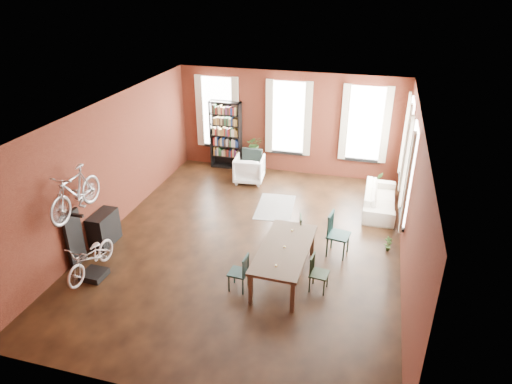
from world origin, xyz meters
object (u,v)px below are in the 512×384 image
(cream_sofa, at_px, (380,196))
(plant_stand, at_px, (254,161))
(dining_table, at_px, (284,262))
(dining_chair_a, at_px, (238,272))
(bike_trainer, at_px, (94,275))
(bookshelf, at_px, (226,135))
(dining_chair_d, at_px, (338,235))
(white_armchair, at_px, (249,168))
(dining_chair_b, at_px, (293,233))
(console_table, at_px, (104,229))
(bicycle_floor, at_px, (88,243))
(dining_chair_c, at_px, (319,274))

(cream_sofa, relative_size, plant_stand, 3.24)
(dining_table, height_order, plant_stand, dining_table)
(dining_chair_a, distance_m, bike_trainer, 3.12)
(bookshelf, xyz_separation_m, cream_sofa, (4.95, -1.70, -0.69))
(dining_chair_a, height_order, bookshelf, bookshelf)
(cream_sofa, bearing_deg, dining_table, 153.24)
(dining_chair_d, xyz_separation_m, cream_sofa, (0.86, 2.51, -0.11))
(bookshelf, xyz_separation_m, white_armchair, (1.03, -0.88, -0.66))
(bookshelf, bearing_deg, plant_stand, -4.45)
(dining_chair_b, distance_m, white_armchair, 3.94)
(console_table, distance_m, plant_stand, 5.59)
(bike_trainer, relative_size, bicycle_floor, 0.31)
(plant_stand, height_order, bicycle_floor, bicycle_floor)
(dining_chair_d, bearing_deg, cream_sofa, -9.77)
(dining_chair_d, height_order, white_armchair, dining_chair_d)
(plant_stand, bearing_deg, white_armchair, -84.68)
(dining_chair_b, relative_size, cream_sofa, 0.42)
(dining_chair_b, relative_size, bike_trainer, 1.85)
(white_armchair, bearing_deg, dining_chair_c, 114.97)
(bookshelf, relative_size, console_table, 2.75)
(plant_stand, bearing_deg, dining_chair_c, -62.26)
(dining_table, relative_size, bike_trainer, 4.65)
(console_table, height_order, plant_stand, console_table)
(plant_stand, bearing_deg, dining_chair_a, -77.36)
(dining_chair_c, relative_size, bike_trainer, 1.68)
(dining_chair_a, bearing_deg, white_armchair, -162.65)
(cream_sofa, relative_size, console_table, 2.60)
(bicycle_floor, bearing_deg, dining_table, 18.68)
(dining_chair_a, distance_m, dining_chair_c, 1.63)
(dining_chair_b, height_order, dining_chair_d, dining_chair_d)
(dining_chair_d, relative_size, white_armchair, 1.16)
(dining_chair_b, bearing_deg, bookshelf, -157.04)
(dining_chair_d, distance_m, console_table, 5.46)
(dining_table, xyz_separation_m, bicycle_floor, (-3.86, -1.10, 0.51))
(bike_trainer, bearing_deg, dining_chair_c, 10.39)
(dining_chair_d, bearing_deg, bicycle_floor, 124.19)
(console_table, bearing_deg, white_armchair, 61.81)
(dining_chair_c, relative_size, white_armchair, 0.89)
(dining_chair_c, distance_m, dining_chair_d, 1.41)
(dining_chair_b, bearing_deg, console_table, -90.48)
(console_table, bearing_deg, bookshelf, 76.17)
(dining_chair_a, bearing_deg, dining_chair_c, 107.68)
(dining_chair_b, height_order, console_table, dining_chair_b)
(dining_chair_b, height_order, bookshelf, bookshelf)
(plant_stand, distance_m, bicycle_floor, 6.66)
(dining_chair_b, xyz_separation_m, white_armchair, (-2.02, 3.38, 0.01))
(cream_sofa, distance_m, bike_trainer, 7.45)
(console_table, relative_size, bicycle_floor, 0.54)
(white_armchair, relative_size, plant_stand, 1.38)
(white_armchair, height_order, bicycle_floor, bicycle_floor)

